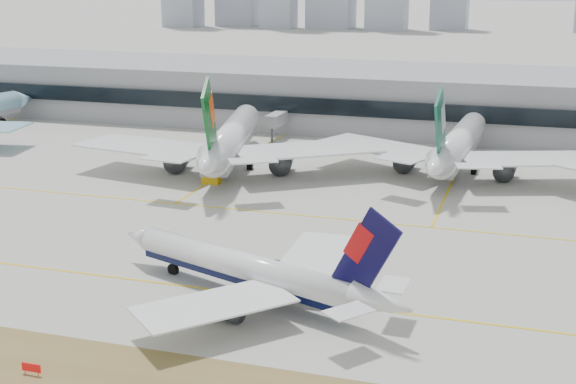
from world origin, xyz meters
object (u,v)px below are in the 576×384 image
(taxiing_airliner, at_px, (254,272))
(widebody_cathay, at_px, (457,147))
(terminal, at_px, (395,98))
(widebody_eva, at_px, (230,142))

(taxiing_airliner, distance_m, widebody_cathay, 75.67)
(taxiing_airliner, xyz_separation_m, terminal, (-3.63, 121.13, 3.73))
(widebody_eva, distance_m, terminal, 63.41)
(taxiing_airliner, bearing_deg, terminal, -68.23)
(widebody_eva, bearing_deg, taxiing_airliner, -168.57)
(taxiing_airliner, relative_size, widebody_cathay, 0.76)
(widebody_cathay, relative_size, terminal, 0.21)
(widebody_cathay, height_order, terminal, widebody_cathay)
(taxiing_airliner, bearing_deg, widebody_cathay, -83.49)
(widebody_eva, xyz_separation_m, terminal, (23.96, 58.69, 1.40))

